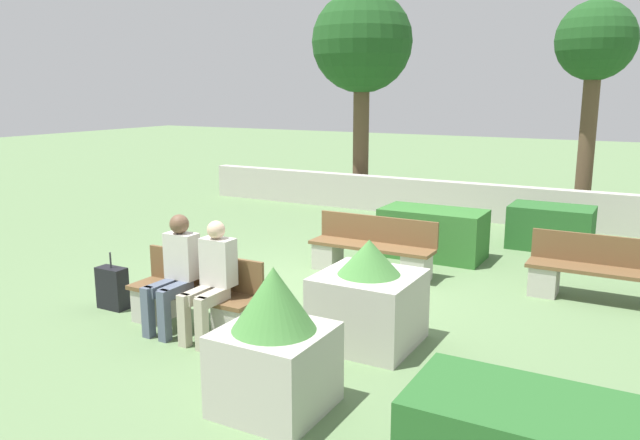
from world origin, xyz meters
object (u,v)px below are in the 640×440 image
at_px(bench_left_side, 609,278).
at_px(bench_front, 194,301).
at_px(planter_corner_left, 368,300).
at_px(tree_center_left, 595,49).
at_px(bench_right_side, 372,252).
at_px(person_seated_woman, 175,267).
at_px(planter_corner_right, 274,346).
at_px(person_seated_man, 211,275).
at_px(suitcase, 112,288).
at_px(tree_leftmost, 362,45).

bearing_deg(bench_left_side, bench_front, -143.87).
bearing_deg(planter_corner_left, tree_center_left, 81.66).
distance_m(bench_right_side, planter_corner_left, 2.68).
bearing_deg(person_seated_woman, planter_corner_left, 18.21).
bearing_deg(planter_corner_right, bench_right_side, 102.90).
bearing_deg(person_seated_man, suitcase, 175.34).
bearing_deg(planter_corner_right, person_seated_woman, 153.22).
height_order(person_seated_woman, suitcase, person_seated_woman).
xyz_separation_m(person_seated_man, suitcase, (-1.73, 0.14, -0.46)).
bearing_deg(person_seated_man, bench_front, 160.03).
xyz_separation_m(bench_left_side, planter_corner_right, (-2.31, -4.46, 0.25)).
height_order(bench_left_side, bench_right_side, same).
relative_size(bench_left_side, person_seated_man, 1.54).
xyz_separation_m(bench_front, bench_right_side, (0.91, 3.02, 0.01)).
xyz_separation_m(planter_corner_left, tree_center_left, (1.22, 8.35, 3.07)).
relative_size(bench_left_side, tree_leftmost, 0.41).
bearing_deg(suitcase, tree_leftmost, 93.26).
bearing_deg(suitcase, bench_right_side, 53.13).
bearing_deg(bench_right_side, bench_front, -117.78).
relative_size(bench_right_side, tree_leftmost, 0.38).
relative_size(bench_left_side, person_seated_woman, 1.52).
bearing_deg(tree_center_left, planter_corner_right, -97.53).
distance_m(suitcase, tree_center_left, 10.53).
height_order(person_seated_woman, planter_corner_left, person_seated_woman).
bearing_deg(tree_leftmost, person_seated_woman, -78.89).
relative_size(person_seated_man, tree_center_left, 0.29).
bearing_deg(bench_right_side, suitcase, -137.81).
bearing_deg(suitcase, bench_left_side, 30.86).
xyz_separation_m(person_seated_man, tree_center_left, (2.82, 9.05, 2.83)).
relative_size(bench_left_side, suitcase, 2.77).
distance_m(bench_right_side, tree_leftmost, 6.95).
distance_m(bench_front, person_seated_man, 0.58).
relative_size(person_seated_woman, tree_center_left, 0.30).
relative_size(bench_right_side, tree_center_left, 0.42).
distance_m(planter_corner_right, tree_center_left, 10.58).
height_order(bench_right_side, person_seated_woman, person_seated_woman).
bearing_deg(planter_corner_right, bench_front, 148.31).
xyz_separation_m(bench_front, suitcase, (-1.35, 0.00, -0.05)).
bearing_deg(tree_leftmost, planter_corner_right, -68.86).
bearing_deg(bench_right_side, planter_corner_right, -88.03).
xyz_separation_m(bench_left_side, person_seated_woman, (-4.33, -3.44, 0.41)).
distance_m(bench_front, planter_corner_left, 2.06).
height_order(bench_front, person_seated_man, person_seated_man).
height_order(planter_corner_left, planter_corner_right, planter_corner_right).
bearing_deg(planter_corner_left, person_seated_woman, -161.79).
xyz_separation_m(bench_right_side, planter_corner_right, (0.96, -4.17, 0.25)).
bearing_deg(suitcase, tree_center_left, 62.96).
relative_size(planter_corner_left, planter_corner_right, 0.91).
bearing_deg(tree_center_left, bench_front, -109.75).
distance_m(bench_front, tree_center_left, 10.01).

